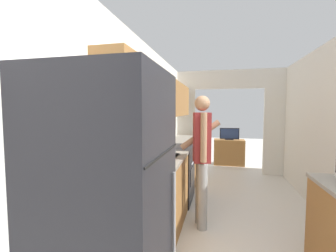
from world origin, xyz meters
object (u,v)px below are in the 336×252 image
at_px(refrigerator, 108,211).
at_px(range_oven, 174,173).
at_px(television, 229,134).
at_px(tv_cabinet, 229,152).
at_px(person, 202,157).

bearing_deg(refrigerator, range_oven, 91.41).
bearing_deg(refrigerator, television, 79.49).
bearing_deg(range_oven, tv_cabinet, 69.82).
relative_size(refrigerator, range_oven, 1.68).
distance_m(range_oven, person, 1.05).
distance_m(range_oven, television, 2.93).
bearing_deg(tv_cabinet, refrigerator, -100.43).
bearing_deg(tv_cabinet, range_oven, -110.18).
relative_size(range_oven, tv_cabinet, 1.28).
distance_m(refrigerator, tv_cabinet, 5.30).
xyz_separation_m(refrigerator, tv_cabinet, (0.96, 5.19, -0.54)).
bearing_deg(television, person, -97.94).
bearing_deg(refrigerator, tv_cabinet, 79.57).
xyz_separation_m(refrigerator, range_oven, (-0.06, 2.43, -0.43)).
relative_size(person, television, 3.31).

